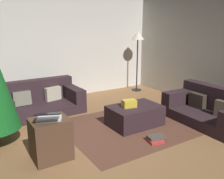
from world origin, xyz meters
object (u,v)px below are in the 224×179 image
Objects in this scene: couch_right at (209,109)px; corner_lamp at (138,40)px; book_stack at (156,139)px; gift_box at (129,103)px; ottoman at (135,116)px; tv_remote at (135,103)px; couch_left at (39,101)px; side_table at (51,139)px; laptop at (49,117)px.

corner_lamp is (0.30, 2.69, 1.19)m from couch_right.
book_stack is at bearing -122.28° from corner_lamp.
gift_box reaches higher than book_stack.
couch_right is 1.48m from ottoman.
ottoman is 3.88× the size of gift_box.
corner_lamp is (1.75, 2.77, 1.41)m from book_stack.
tv_remote is (0.23, 0.12, -0.06)m from gift_box.
gift_box reaches higher than ottoman.
tv_remote is 0.96m from book_stack.
gift_box is 0.15× the size of corner_lamp.
couch_left is at bearing 116.18° from book_stack.
couch_left is at bearing -173.31° from corner_lamp.
gift_box is (1.19, -1.67, 0.19)m from couch_left.
ottoman is 0.27m from tv_remote.
ottoman is 1.64× the size of side_table.
couch_left reaches higher than gift_box.
laptop reaches higher than side_table.
side_table reaches higher than tv_remote.
tv_remote reaches higher than ottoman.
side_table is at bearing 67.37° from laptop.
gift_box is at bearing 172.79° from ottoman.
book_stack is at bearing 115.17° from couch_left.
book_stack is (1.61, -0.41, -0.25)m from side_table.
book_stack is (1.63, -0.36, -0.60)m from laptop.
couch_left is 2.06m from side_table.
tv_remote is (-1.21, 0.79, 0.13)m from couch_right.
gift_box is 1.55× the size of tv_remote.
gift_box is (-1.45, 0.67, 0.18)m from couch_right.
corner_lamp reaches higher than gift_box.
couch_left is 6.89× the size of gift_box.
corner_lamp is (3.38, 2.41, 0.81)m from laptop.
ottoman is at bearing -128.59° from corner_lamp.
gift_box is at bearing 124.44° from couch_left.
side_table is (-0.41, -2.01, 0.04)m from couch_left.
couch_left is 2.14m from ottoman.
corner_lamp reaches higher than laptop.
corner_lamp is at bearing -3.91° from couch_right.
corner_lamp is at bearing 35.09° from side_table.
couch_right is 3.52× the size of laptop.
couch_left is 5.19× the size of book_stack.
corner_lamp reaches higher than couch_left.
laptop is at bearing 167.43° from book_stack.
laptop is (-3.07, 0.28, 0.38)m from couch_right.
side_table is (-1.73, -0.32, 0.11)m from ottoman.
couch_left reaches higher than ottoman.
ottoman is at bearing 66.18° from couch_right.
couch_right is at bearing -24.87° from gift_box.
side_table is (-1.61, -0.34, -0.15)m from gift_box.
tv_remote is at bearing 15.23° from laptop.
laptop is 1.77m from book_stack.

